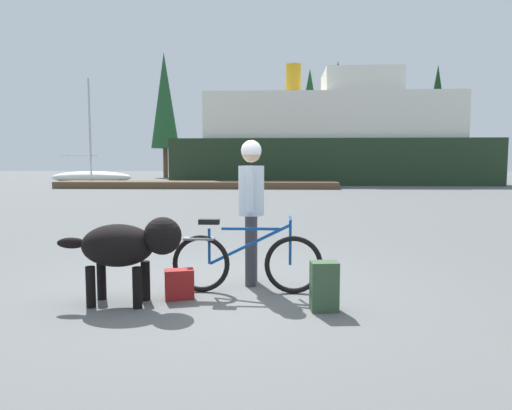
{
  "coord_description": "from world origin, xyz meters",
  "views": [
    {
      "loc": [
        0.77,
        -5.48,
        1.53
      ],
      "look_at": [
        0.36,
        1.75,
        0.87
      ],
      "focal_mm": 32.75,
      "sensor_mm": 36.0,
      "label": 1
    }
  ],
  "objects_px": {
    "sailboat_moored": "(91,177)",
    "dog": "(128,245)",
    "person_cyclist": "(251,197)",
    "backpack": "(324,286)",
    "bicycle": "(246,262)",
    "handbag_pannier": "(179,284)",
    "ferry_boat": "(330,142)"
  },
  "relations": [
    {
      "from": "sailboat_moored",
      "to": "dog",
      "type": "bearing_deg",
      "value": -66.67
    },
    {
      "from": "person_cyclist",
      "to": "backpack",
      "type": "xyz_separation_m",
      "value": [
        0.82,
        -1.04,
        -0.85
      ]
    },
    {
      "from": "person_cyclist",
      "to": "backpack",
      "type": "bearing_deg",
      "value": -51.48
    },
    {
      "from": "bicycle",
      "to": "person_cyclist",
      "type": "height_order",
      "value": "person_cyclist"
    },
    {
      "from": "dog",
      "to": "handbag_pannier",
      "type": "relative_size",
      "value": 4.08
    },
    {
      "from": "ferry_boat",
      "to": "bicycle",
      "type": "bearing_deg",
      "value": -97.55
    },
    {
      "from": "dog",
      "to": "ferry_boat",
      "type": "bearing_deg",
      "value": 80.3
    },
    {
      "from": "person_cyclist",
      "to": "sailboat_moored",
      "type": "xyz_separation_m",
      "value": [
        -13.76,
        28.03,
        -0.59
      ]
    },
    {
      "from": "person_cyclist",
      "to": "handbag_pannier",
      "type": "relative_size",
      "value": 5.39
    },
    {
      "from": "ferry_boat",
      "to": "sailboat_moored",
      "type": "bearing_deg",
      "value": -175.42
    },
    {
      "from": "dog",
      "to": "sailboat_moored",
      "type": "relative_size",
      "value": 0.18
    },
    {
      "from": "bicycle",
      "to": "person_cyclist",
      "type": "distance_m",
      "value": 0.84
    },
    {
      "from": "dog",
      "to": "backpack",
      "type": "relative_size",
      "value": 2.66
    },
    {
      "from": "dog",
      "to": "sailboat_moored",
      "type": "bearing_deg",
      "value": 113.33
    },
    {
      "from": "backpack",
      "to": "ferry_boat",
      "type": "height_order",
      "value": "ferry_boat"
    },
    {
      "from": "bicycle",
      "to": "handbag_pannier",
      "type": "relative_size",
      "value": 5.29
    },
    {
      "from": "backpack",
      "to": "bicycle",
      "type": "bearing_deg",
      "value": 144.41
    },
    {
      "from": "person_cyclist",
      "to": "handbag_pannier",
      "type": "bearing_deg",
      "value": -137.29
    },
    {
      "from": "backpack",
      "to": "sailboat_moored",
      "type": "xyz_separation_m",
      "value": [
        -14.58,
        29.06,
        0.25
      ]
    },
    {
      "from": "person_cyclist",
      "to": "sailboat_moored",
      "type": "height_order",
      "value": "sailboat_moored"
    },
    {
      "from": "handbag_pannier",
      "to": "ferry_boat",
      "type": "height_order",
      "value": "ferry_boat"
    },
    {
      "from": "bicycle",
      "to": "handbag_pannier",
      "type": "distance_m",
      "value": 0.81
    },
    {
      "from": "handbag_pannier",
      "to": "dog",
      "type": "bearing_deg",
      "value": -157.36
    },
    {
      "from": "handbag_pannier",
      "to": "ferry_boat",
      "type": "distance_m",
      "value": 30.65
    },
    {
      "from": "dog",
      "to": "person_cyclist",
      "type": "bearing_deg",
      "value": 35.78
    },
    {
      "from": "bicycle",
      "to": "backpack",
      "type": "height_order",
      "value": "bicycle"
    },
    {
      "from": "backpack",
      "to": "sailboat_moored",
      "type": "height_order",
      "value": "sailboat_moored"
    },
    {
      "from": "bicycle",
      "to": "sailboat_moored",
      "type": "distance_m",
      "value": 31.58
    },
    {
      "from": "bicycle",
      "to": "person_cyclist",
      "type": "relative_size",
      "value": 0.98
    },
    {
      "from": "dog",
      "to": "backpack",
      "type": "bearing_deg",
      "value": -3.2
    },
    {
      "from": "person_cyclist",
      "to": "backpack",
      "type": "relative_size",
      "value": 3.52
    },
    {
      "from": "handbag_pannier",
      "to": "ferry_boat",
      "type": "xyz_separation_m",
      "value": [
        4.68,
        30.15,
        2.92
      ]
    }
  ]
}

